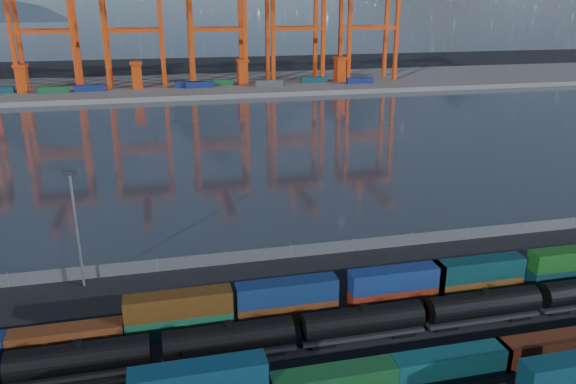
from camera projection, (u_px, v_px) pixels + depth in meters
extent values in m
plane|color=black|center=(353.00, 368.00, 60.32)|extent=(700.00, 700.00, 0.00)
plane|color=#283039|center=(226.00, 141.00, 156.92)|extent=(700.00, 700.00, 0.00)
cube|color=#514F4C|center=(196.00, 85.00, 253.20)|extent=(700.00, 70.00, 2.00)
cube|color=#0E334A|center=(199.00, 378.00, 52.14)|extent=(12.79, 2.60, 2.77)
cube|color=#144E23|center=(334.00, 382.00, 55.96)|extent=(12.79, 2.60, 2.77)
cube|color=#0E474C|center=(451.00, 363.00, 58.77)|extent=(12.79, 2.60, 2.77)
cube|color=#522210|center=(552.00, 348.00, 61.46)|extent=(12.79, 2.60, 2.77)
cube|color=#612E13|center=(67.00, 338.00, 63.22)|extent=(12.44, 2.53, 2.69)
cube|color=#154F31|center=(180.00, 324.00, 65.99)|extent=(12.44, 2.53, 2.69)
cube|color=#4D2E0F|center=(179.00, 304.00, 65.11)|extent=(12.44, 2.53, 2.69)
cube|color=#582B11|center=(287.00, 311.00, 68.84)|extent=(12.44, 2.53, 2.69)
cube|color=navy|center=(287.00, 291.00, 67.96)|extent=(12.44, 2.53, 2.69)
cube|color=maroon|center=(395.00, 297.00, 71.98)|extent=(12.44, 2.53, 2.69)
cube|color=navy|center=(397.00, 278.00, 71.11)|extent=(12.44, 2.53, 2.69)
cube|color=#5C3612|center=(476.00, 287.00, 74.52)|extent=(12.44, 2.53, 2.69)
cube|color=#0A3438|center=(479.00, 269.00, 73.65)|extent=(12.44, 2.53, 2.69)
cube|color=#0B2C39|center=(569.00, 275.00, 77.67)|extent=(12.44, 2.53, 2.69)
cube|color=#165619|center=(572.00, 258.00, 76.80)|extent=(12.44, 2.53, 2.69)
cylinder|color=black|center=(80.00, 358.00, 57.83)|extent=(14.19, 3.17, 3.17)
cylinder|color=black|center=(77.00, 343.00, 57.26)|extent=(0.87, 0.87, 0.55)
cube|color=black|center=(82.00, 372.00, 58.39)|extent=(14.74, 2.18, 0.44)
cube|color=black|center=(32.00, 383.00, 57.46)|extent=(2.73, 1.97, 0.66)
cube|color=black|center=(131.00, 369.00, 59.61)|extent=(2.73, 1.97, 0.66)
cylinder|color=black|center=(229.00, 338.00, 61.23)|extent=(14.19, 3.17, 3.17)
cylinder|color=black|center=(228.00, 324.00, 60.67)|extent=(0.87, 0.87, 0.55)
cube|color=black|center=(230.00, 352.00, 61.80)|extent=(14.74, 2.18, 0.44)
cube|color=black|center=(185.00, 361.00, 60.86)|extent=(2.73, 1.97, 0.66)
cube|color=black|center=(273.00, 349.00, 63.02)|extent=(2.73, 1.97, 0.66)
cylinder|color=black|center=(363.00, 320.00, 64.64)|extent=(14.19, 3.17, 3.17)
cylinder|color=black|center=(363.00, 307.00, 64.07)|extent=(0.87, 0.87, 0.55)
cube|color=black|center=(362.00, 333.00, 65.21)|extent=(14.74, 2.18, 0.44)
cube|color=black|center=(322.00, 342.00, 64.27)|extent=(2.73, 1.97, 0.66)
cube|color=black|center=(401.00, 331.00, 66.43)|extent=(2.73, 1.97, 0.66)
cylinder|color=black|center=(483.00, 304.00, 68.04)|extent=(14.19, 3.17, 3.17)
cylinder|color=black|center=(485.00, 291.00, 67.48)|extent=(0.87, 0.87, 0.55)
cube|color=black|center=(481.00, 317.00, 68.61)|extent=(14.74, 2.18, 0.44)
cube|color=black|center=(445.00, 325.00, 67.67)|extent=(2.73, 1.97, 0.66)
cube|color=black|center=(516.00, 315.00, 69.83)|extent=(2.73, 1.97, 0.66)
cube|color=black|center=(556.00, 309.00, 71.08)|extent=(2.73, 1.97, 0.66)
cube|color=#595B5E|center=(291.00, 252.00, 85.75)|extent=(160.00, 0.06, 2.00)
cylinder|color=slate|center=(8.00, 280.00, 76.93)|extent=(0.12, 0.12, 2.20)
cylinder|color=slate|center=(85.00, 272.00, 79.13)|extent=(0.12, 0.12, 2.20)
cylinder|color=slate|center=(157.00, 265.00, 81.33)|extent=(0.12, 0.12, 2.20)
cylinder|color=slate|center=(226.00, 258.00, 83.52)|extent=(0.12, 0.12, 2.20)
cylinder|color=slate|center=(291.00, 251.00, 85.72)|extent=(0.12, 0.12, 2.20)
cylinder|color=slate|center=(353.00, 245.00, 87.92)|extent=(0.12, 0.12, 2.20)
cylinder|color=slate|center=(412.00, 239.00, 90.12)|extent=(0.12, 0.12, 2.20)
cylinder|color=slate|center=(468.00, 233.00, 92.31)|extent=(0.12, 0.12, 2.20)
cylinder|color=slate|center=(521.00, 228.00, 94.51)|extent=(0.12, 0.12, 2.20)
cylinder|color=slate|center=(572.00, 223.00, 96.71)|extent=(0.12, 0.12, 2.20)
cylinder|color=slate|center=(77.00, 232.00, 75.05)|extent=(0.36, 0.36, 16.00)
cube|color=black|center=(69.00, 173.00, 72.36)|extent=(1.60, 0.40, 0.60)
cube|color=#C3390D|center=(12.00, 38.00, 220.00)|extent=(1.65, 1.65, 46.48)
cube|color=#C3390D|center=(18.00, 36.00, 231.41)|extent=(1.65, 1.65, 46.48)
cube|color=#C3390D|center=(73.00, 37.00, 225.00)|extent=(1.65, 1.65, 46.48)
cube|color=#C3390D|center=(76.00, 36.00, 236.40)|extent=(1.65, 1.65, 46.48)
cube|color=#C3390D|center=(42.00, 32.00, 221.75)|extent=(22.73, 1.45, 1.45)
cube|color=#C3390D|center=(47.00, 30.00, 233.15)|extent=(22.73, 1.45, 1.45)
cube|color=#C3390D|center=(105.00, 37.00, 227.70)|extent=(1.65, 1.65, 46.48)
cube|color=#C3390D|center=(107.00, 35.00, 239.10)|extent=(1.65, 1.65, 46.48)
cube|color=#C3390D|center=(162.00, 36.00, 232.69)|extent=(1.65, 1.65, 46.48)
cube|color=#C3390D|center=(161.00, 34.00, 244.09)|extent=(1.65, 1.65, 46.48)
cube|color=#C3390D|center=(133.00, 31.00, 229.44)|extent=(22.73, 1.45, 1.45)
cube|color=#C3390D|center=(134.00, 29.00, 240.84)|extent=(22.73, 1.45, 1.45)
cube|color=#C3390D|center=(192.00, 36.00, 235.39)|extent=(1.65, 1.65, 46.48)
cube|color=#C3390D|center=(189.00, 34.00, 246.79)|extent=(1.65, 1.65, 46.48)
cube|color=#C3390D|center=(245.00, 35.00, 240.38)|extent=(1.65, 1.65, 46.48)
cube|color=#C3390D|center=(241.00, 33.00, 251.79)|extent=(1.65, 1.65, 46.48)
cube|color=#C3390D|center=(218.00, 30.00, 237.13)|extent=(22.73, 1.45, 1.45)
cube|color=#C3390D|center=(215.00, 28.00, 248.54)|extent=(22.73, 1.45, 1.45)
cube|color=#C3390D|center=(273.00, 35.00, 243.08)|extent=(1.65, 1.65, 46.48)
cube|color=#C3390D|center=(267.00, 33.00, 254.48)|extent=(1.65, 1.65, 46.48)
cube|color=#C3390D|center=(323.00, 34.00, 248.07)|extent=(1.65, 1.65, 46.48)
cube|color=#C3390D|center=(315.00, 32.00, 259.48)|extent=(1.65, 1.65, 46.48)
cube|color=#C3390D|center=(298.00, 29.00, 244.82)|extent=(22.73, 1.45, 1.45)
cube|color=#C3390D|center=(292.00, 27.00, 256.23)|extent=(22.73, 1.45, 1.45)
cube|color=#C3390D|center=(350.00, 34.00, 250.77)|extent=(1.65, 1.65, 46.48)
cube|color=#C3390D|center=(341.00, 32.00, 262.17)|extent=(1.65, 1.65, 46.48)
cube|color=#C3390D|center=(397.00, 33.00, 255.76)|extent=(1.65, 1.65, 46.48)
cube|color=#C3390D|center=(386.00, 31.00, 267.17)|extent=(1.65, 1.65, 46.48)
cube|color=#C3390D|center=(374.00, 28.00, 252.51)|extent=(22.73, 1.45, 1.45)
cube|color=#C3390D|center=(364.00, 27.00, 263.92)|extent=(22.73, 1.45, 1.45)
cube|color=navy|center=(200.00, 85.00, 238.50)|extent=(12.00, 2.44, 2.60)
cube|color=navy|center=(360.00, 81.00, 250.59)|extent=(12.00, 2.44, 2.60)
cube|color=navy|center=(189.00, 85.00, 238.85)|extent=(12.00, 2.44, 2.60)
cube|color=#3F4244|center=(269.00, 83.00, 243.22)|extent=(12.00, 2.44, 2.60)
cube|color=#144C23|center=(54.00, 90.00, 225.23)|extent=(12.00, 2.44, 2.60)
cube|color=navy|center=(89.00, 88.00, 229.44)|extent=(12.00, 2.44, 2.60)
cube|color=#144C23|center=(219.00, 83.00, 244.83)|extent=(12.00, 2.44, 2.60)
cube|color=#0C3842|center=(314.00, 80.00, 253.69)|extent=(12.00, 2.44, 2.60)
cube|color=#C3390D|center=(22.00, 80.00, 226.67)|extent=(4.00, 6.00, 10.00)
cube|color=#C3390D|center=(20.00, 66.00, 224.89)|extent=(5.00, 7.00, 1.20)
cube|color=#C3390D|center=(137.00, 76.00, 236.56)|extent=(4.00, 6.00, 10.00)
cube|color=#C3390D|center=(136.00, 63.00, 234.78)|extent=(5.00, 7.00, 1.20)
cube|color=#C3390D|center=(242.00, 73.00, 246.45)|extent=(4.00, 6.00, 10.00)
cube|color=#C3390D|center=(242.00, 60.00, 244.67)|extent=(5.00, 7.00, 1.20)
cube|color=#C3390D|center=(340.00, 70.00, 256.34)|extent=(4.00, 6.00, 10.00)
cube|color=#C3390D|center=(340.00, 58.00, 254.56)|extent=(5.00, 7.00, 1.20)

